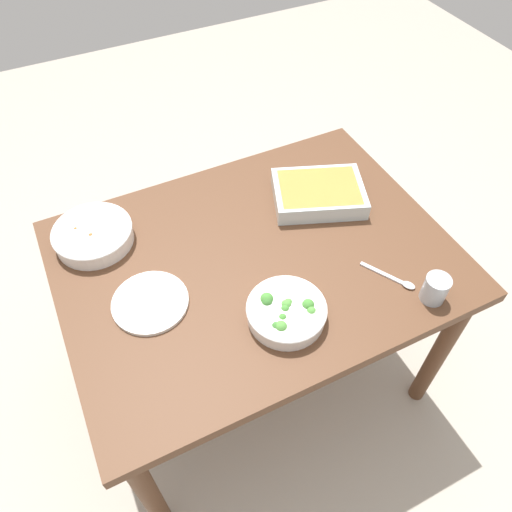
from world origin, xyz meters
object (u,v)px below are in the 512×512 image
Objects in this scene: stew_bowl at (93,234)px; spoon_by_stew at (98,250)px; baking_dish at (319,193)px; side_plate at (150,302)px; drink_cup at (435,290)px; spoon_spare at (395,279)px; spoon_by_broccoli at (271,312)px; broccoli_bowl at (286,311)px.

spoon_by_stew is at bearing -93.53° from stew_bowl.
side_plate is (-0.65, -0.16, -0.03)m from baking_dish.
drink_cup reaches higher than spoon_spare.
baking_dish reaches higher than spoon_by_broccoli.
stew_bowl is 1.42× the size of spoon_by_stew.
stew_bowl is at bearing 144.52° from spoon_spare.
baking_dish is at bearing 100.01° from drink_cup.
baking_dish is 1.63× the size of side_plate.
baking_dish is 0.67m from side_plate.
drink_cup is at bearing -38.04° from stew_bowl.
baking_dish is 2.60× the size of spoon_by_broccoli.
spoon_by_broccoli is at bearing 160.75° from drink_cup.
broccoli_bowl is at bearing -44.93° from spoon_by_broccoli.
broccoli_bowl is at bearing -49.07° from spoon_by_stew.
spoon_spare is (0.35, -0.03, -0.03)m from broccoli_bowl.
broccoli_bowl is 1.63× the size of spoon_by_broccoli.
side_plate reaches higher than spoon_spare.
broccoli_bowl reaches higher than baking_dish.
drink_cup reaches higher than spoon_by_stew.
spoon_by_stew is (-0.82, 0.60, -0.03)m from drink_cup.
side_plate is 0.28m from spoon_by_stew.
spoon_by_stew is (-0.74, 0.10, -0.03)m from baking_dish.
broccoli_bowl is at bearing 175.72° from spoon_spare.
spoon_spare is at bearing -85.56° from baking_dish.
baking_dish is 0.50m from drink_cup.
broccoli_bowl is at bearing 163.22° from drink_cup.
baking_dish is at bearing 13.94° from side_plate.
baking_dish reaches higher than spoon_spare.
spoon_spare is (0.39, -0.06, 0.00)m from spoon_by_broccoli.
drink_cup is at bearing -36.04° from spoon_by_stew.
spoon_by_stew and spoon_by_broccoli have the same top height.
spoon_spare is (-0.06, 0.10, -0.03)m from drink_cup.
drink_cup reaches higher than broccoli_bowl.
spoon_by_broccoli is at bearing -135.96° from baking_dish.
side_plate reaches higher than spoon_by_stew.
broccoli_bowl is 0.63m from spoon_by_stew.
stew_bowl is 0.75m from baking_dish.
broccoli_bowl reaches higher than side_plate.
side_plate is 0.35m from spoon_by_broccoli.
broccoli_bowl is 1.40× the size of spoon_spare.
spoon_by_broccoli is (0.38, -0.44, 0.00)m from spoon_by_stew.
broccoli_bowl is 0.63× the size of baking_dish.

